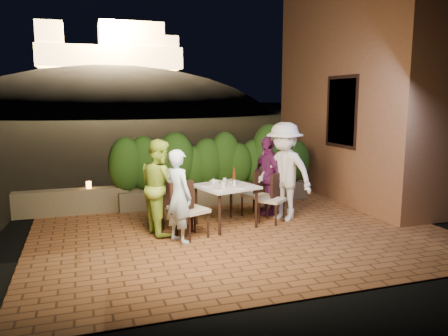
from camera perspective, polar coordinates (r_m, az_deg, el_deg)
name	(u,v)px	position (r m, az deg, el deg)	size (l,w,h in m)	color
ground	(244,235)	(7.53, 2.65, -8.77)	(400.00, 400.00, 0.00)	black
terrace_floor	(234,230)	(8.00, 1.37, -8.10)	(7.00, 6.00, 0.15)	brown
building_wall	(361,89)	(10.66, 17.42, 9.83)	(1.60, 5.00, 5.00)	#9F633E
window_pane	(343,112)	(9.81, 15.24, 7.10)	(0.08, 1.00, 1.40)	black
window_frame	(342,112)	(9.80, 15.19, 7.10)	(0.06, 1.15, 1.55)	black
planter	(216,194)	(9.64, -1.08, -3.42)	(4.20, 0.55, 0.40)	brown
hedge	(216,160)	(9.51, -1.09, 1.00)	(4.00, 0.70, 1.10)	#1F4412
parapet	(72,202)	(9.23, -19.23, -4.18)	(2.20, 0.30, 0.50)	brown
hill	(114,141)	(67.15, -14.19, 3.48)	(52.00, 40.00, 22.00)	black
fortress	(110,40)	(67.36, -14.69, 15.84)	(26.00, 8.00, 8.00)	#FFCC7A
dining_table	(226,206)	(7.88, 0.23, -4.96)	(0.94, 0.94, 0.75)	white
plate_nw	(220,189)	(7.43, -0.52, -2.82)	(0.20, 0.20, 0.01)	white
plate_sw	(206,185)	(7.79, -2.36, -2.26)	(0.24, 0.24, 0.01)	white
plate_ne	(244,185)	(7.78, 2.58, -2.28)	(0.21, 0.21, 0.01)	white
plate_se	(232,181)	(8.18, 1.01, -1.70)	(0.25, 0.25, 0.01)	white
plate_centre	(224,185)	(7.81, 0.06, -2.23)	(0.21, 0.21, 0.01)	white
plate_front	(240,188)	(7.59, 2.13, -2.56)	(0.22, 0.22, 0.01)	white
glass_nw	(223,185)	(7.58, -0.08, -2.18)	(0.07, 0.07, 0.11)	silver
glass_sw	(214,182)	(7.90, -1.38, -1.78)	(0.06, 0.06, 0.10)	silver
glass_ne	(234,183)	(7.78, 1.38, -1.95)	(0.06, 0.06, 0.10)	silver
glass_se	(225,181)	(7.96, 0.09, -1.67)	(0.06, 0.06, 0.10)	silver
beer_bottle	(234,175)	(7.91, 1.33, -0.98)	(0.06, 0.06, 0.31)	#50220D
bowl	(215,182)	(8.02, -1.18, -1.81)	(0.18, 0.18, 0.04)	white
chair_left_front	(192,209)	(7.24, -4.18, -5.34)	(0.45, 0.45, 0.97)	black
chair_left_back	(177,204)	(7.61, -6.13, -4.68)	(0.45, 0.45, 0.97)	black
chair_right_front	(272,199)	(8.14, 6.26, -4.02)	(0.42, 0.42, 0.90)	black
chair_right_back	(254,194)	(8.55, 3.99, -3.37)	(0.41, 0.41, 0.89)	black
diner_blue	(178,196)	(6.97, -5.99, -3.69)	(0.55, 0.36, 1.50)	#C0E5F7
diner_green	(160,186)	(7.48, -8.35, -2.40)	(0.79, 0.61, 1.62)	#A5CE40
diner_white	(284,172)	(8.28, 7.87, -0.47)	(1.20, 0.69, 1.85)	white
diner_purple	(267,176)	(8.67, 5.66, -0.99)	(0.91, 0.38, 1.56)	#6D2465
parapet_lamp	(89,185)	(9.16, -17.25, -2.13)	(0.10, 0.10, 0.14)	orange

